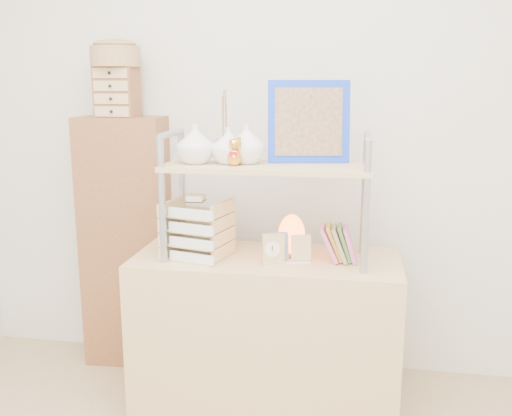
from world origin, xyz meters
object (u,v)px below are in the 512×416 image
at_px(desk, 266,334).
at_px(letter_tray, 197,233).
at_px(salt_lamp, 292,235).
at_px(cabinet, 126,243).

xyz_separation_m(desk, letter_tray, (-0.30, -0.06, 0.49)).
bearing_deg(letter_tray, salt_lamp, 11.26).
xyz_separation_m(cabinet, letter_tray, (0.52, -0.43, 0.19)).
distance_m(desk, cabinet, 0.95).
bearing_deg(letter_tray, cabinet, 140.43).
distance_m(cabinet, letter_tray, 0.70).
bearing_deg(desk, salt_lamp, 12.71).
height_order(cabinet, salt_lamp, cabinet).
bearing_deg(cabinet, desk, -26.62).
height_order(desk, salt_lamp, salt_lamp).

